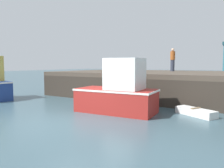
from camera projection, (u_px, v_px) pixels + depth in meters
ground at (71, 123)px, 8.12m from camera, size 120.00×160.00×0.10m
pier at (164, 76)px, 14.09m from camera, size 14.57×8.01×1.60m
fishing_boat_near_right at (119, 92)px, 9.54m from camera, size 3.59×1.82×2.36m
rowboat at (196, 112)px, 9.00m from camera, size 1.75×1.31×0.33m
dockworker at (173, 60)px, 15.96m from camera, size 0.34×0.34×1.65m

